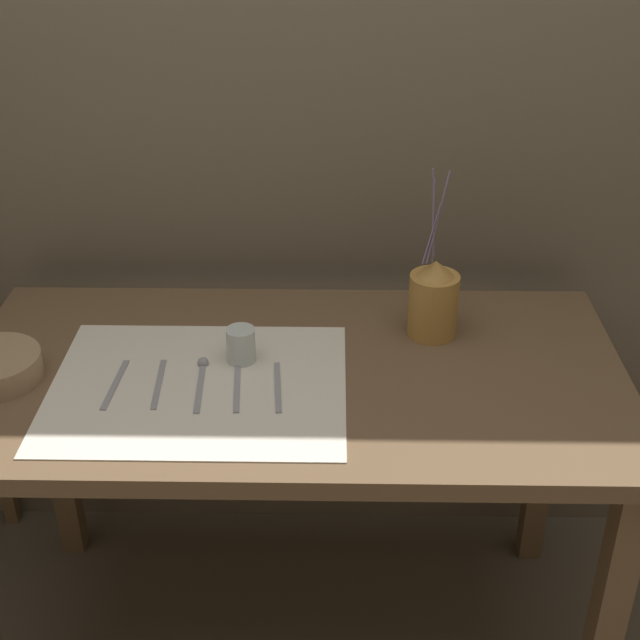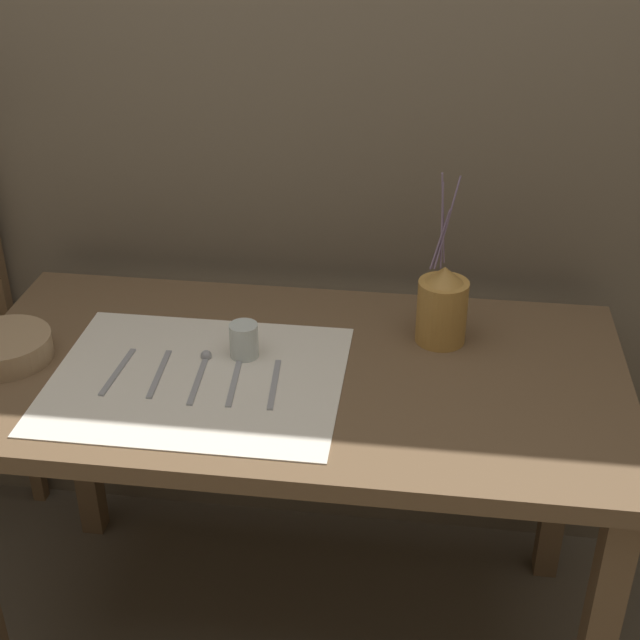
# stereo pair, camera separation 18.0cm
# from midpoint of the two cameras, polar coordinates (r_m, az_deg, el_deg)

# --- Properties ---
(ground_plane) EXTENTS (12.00, 12.00, 0.00)m
(ground_plane) POSITION_cam_midpoint_polar(r_m,az_deg,el_deg) (2.39, -3.78, -19.49)
(ground_plane) COLOR brown
(stone_wall_back) EXTENTS (7.00, 0.06, 2.40)m
(stone_wall_back) POSITION_cam_midpoint_polar(r_m,az_deg,el_deg) (2.13, -3.89, 13.04)
(stone_wall_back) COLOR #6B5E4C
(stone_wall_back) RESTS_ON ground_plane
(wooden_table) EXTENTS (1.40, 0.73, 0.79)m
(wooden_table) POSITION_cam_midpoint_polar(r_m,az_deg,el_deg) (1.92, -4.45, -5.87)
(wooden_table) COLOR brown
(wooden_table) RESTS_ON ground_plane
(linen_cloth) EXTENTS (0.60, 0.48, 0.00)m
(linen_cloth) POSITION_cam_midpoint_polar(r_m,az_deg,el_deg) (1.84, -10.61, -4.28)
(linen_cloth) COLOR silver
(linen_cloth) RESTS_ON wooden_table
(pitcher_with_flowers) EXTENTS (0.11, 0.11, 0.39)m
(pitcher_with_flowers) POSITION_cam_midpoint_polar(r_m,az_deg,el_deg) (1.95, 4.67, 1.21)
(pitcher_with_flowers) COLOR #B7843D
(pitcher_with_flowers) RESTS_ON wooden_table
(glass_tumbler_near) EXTENTS (0.06, 0.06, 0.08)m
(glass_tumbler_near) POSITION_cam_midpoint_polar(r_m,az_deg,el_deg) (1.88, -7.81, -1.67)
(glass_tumbler_near) COLOR silver
(glass_tumbler_near) RESTS_ON wooden_table
(knife_center) EXTENTS (0.02, 0.18, 0.00)m
(knife_center) POSITION_cam_midpoint_polar(r_m,az_deg,el_deg) (1.87, -15.69, -4.07)
(knife_center) COLOR #939399
(knife_center) RESTS_ON wooden_table
(fork_outer) EXTENTS (0.02, 0.18, 0.00)m
(fork_outer) POSITION_cam_midpoint_polar(r_m,az_deg,el_deg) (1.85, -13.05, -4.09)
(fork_outer) COLOR #939399
(fork_outer) RESTS_ON wooden_table
(spoon_outer) EXTENTS (0.03, 0.19, 0.02)m
(spoon_outer) POSITION_cam_midpoint_polar(r_m,az_deg,el_deg) (1.87, -10.32, -3.38)
(spoon_outer) COLOR #939399
(spoon_outer) RESTS_ON wooden_table
(spoon_inner) EXTENTS (0.03, 0.19, 0.02)m
(spoon_inner) POSITION_cam_midpoint_polar(r_m,az_deg,el_deg) (1.86, -8.08, -3.35)
(spoon_inner) COLOR #939399
(spoon_inner) RESTS_ON wooden_table
(fork_inner) EXTENTS (0.03, 0.18, 0.00)m
(fork_inner) POSITION_cam_midpoint_polar(r_m,az_deg,el_deg) (1.80, -5.59, -4.37)
(fork_inner) COLOR #939399
(fork_inner) RESTS_ON wooden_table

